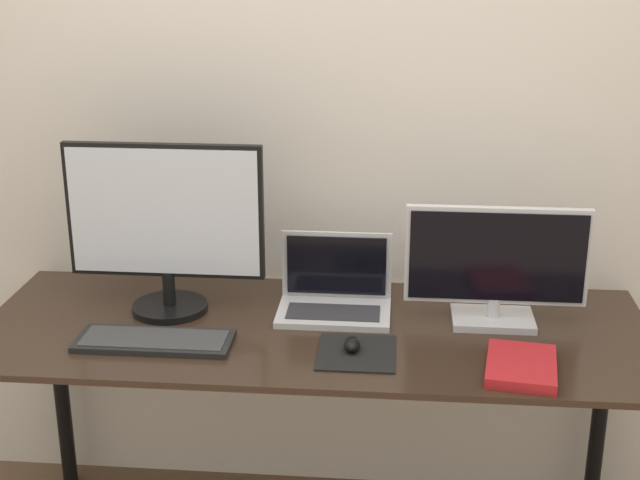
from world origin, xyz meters
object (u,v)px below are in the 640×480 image
object	(u,v)px
mouse	(352,344)
book	(521,366)
laptop	(335,293)
monitor_left	(165,225)
keyboard	(154,341)
monitor_right	(496,266)

from	to	relation	value
mouse	book	xyz separation A→B (m)	(0.42, -0.07, -0.01)
laptop	book	size ratio (longest dim) A/B	1.27
laptop	book	xyz separation A→B (m)	(0.49, -0.33, -0.04)
mouse	book	distance (m)	0.43
monitor_left	laptop	bearing A→B (deg)	4.90
monitor_left	book	world-z (taller)	monitor_left
monitor_left	mouse	bearing A→B (deg)	-22.60
mouse	keyboard	bearing A→B (deg)	179.86
monitor_left	keyboard	bearing A→B (deg)	-86.43
monitor_right	mouse	bearing A→B (deg)	-149.55
keyboard	monitor_left	bearing A→B (deg)	93.57
mouse	book	world-z (taller)	mouse
monitor_left	keyboard	size ratio (longest dim) A/B	1.34
mouse	monitor_right	bearing A→B (deg)	30.45
monitor_right	book	size ratio (longest dim) A/B	1.99
laptop	mouse	bearing A→B (deg)	-76.32
laptop	keyboard	world-z (taller)	laptop
keyboard	book	bearing A→B (deg)	-4.21
monitor_left	book	xyz separation A→B (m)	(0.96, -0.29, -0.24)
laptop	mouse	world-z (taller)	laptop
monitor_left	mouse	distance (m)	0.63
book	keyboard	bearing A→B (deg)	175.79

